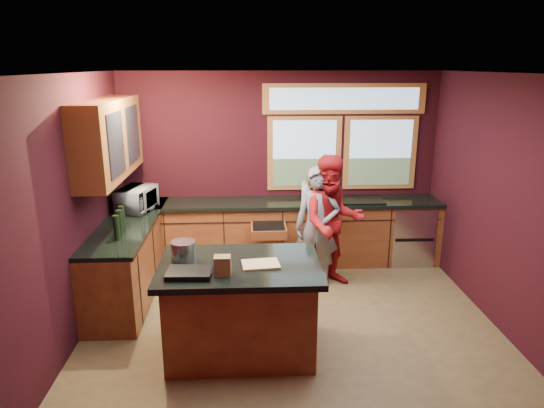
{
  "coord_description": "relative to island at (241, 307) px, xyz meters",
  "views": [
    {
      "loc": [
        -0.46,
        -4.85,
        2.78
      ],
      "look_at": [
        -0.19,
        0.4,
        1.26
      ],
      "focal_mm": 32.0,
      "sensor_mm": 36.0,
      "label": 1
    }
  ],
  "objects": [
    {
      "name": "floor",
      "position": [
        0.55,
        0.54,
        -0.48
      ],
      "size": [
        4.5,
        4.5,
        0.0
      ],
      "primitive_type": "plane",
      "color": "brown",
      "rests_on": "ground"
    },
    {
      "name": "room_shell",
      "position": [
        -0.05,
        0.87,
        1.32
      ],
      "size": [
        4.52,
        4.02,
        2.71
      ],
      "color": "black",
      "rests_on": "ground"
    },
    {
      "name": "back_counter",
      "position": [
        0.75,
        2.24,
        -0.01
      ],
      "size": [
        4.5,
        0.64,
        0.93
      ],
      "color": "#562014",
      "rests_on": "floor"
    },
    {
      "name": "left_counter",
      "position": [
        -1.4,
        1.39,
        -0.01
      ],
      "size": [
        0.64,
        2.3,
        0.93
      ],
      "color": "#562014",
      "rests_on": "floor"
    },
    {
      "name": "island",
      "position": [
        0.0,
        0.0,
        0.0
      ],
      "size": [
        1.55,
        1.05,
        0.95
      ],
      "color": "#562014",
      "rests_on": "floor"
    },
    {
      "name": "person_grey",
      "position": [
        0.96,
        1.5,
        0.3
      ],
      "size": [
        0.64,
        0.48,
        1.57
      ],
      "primitive_type": "imported",
      "rotation": [
        0.0,
        0.0,
        -0.21
      ],
      "color": "slate",
      "rests_on": "floor"
    },
    {
      "name": "person_red",
      "position": [
        1.15,
        1.5,
        0.38
      ],
      "size": [
        0.88,
        0.71,
        1.71
      ],
      "primitive_type": "imported",
      "rotation": [
        0.0,
        0.0,
        0.08
      ],
      "color": "maroon",
      "rests_on": "floor"
    },
    {
      "name": "microwave",
      "position": [
        -1.37,
        1.87,
        0.61
      ],
      "size": [
        0.5,
        0.63,
        0.31
      ],
      "primitive_type": "imported",
      "rotation": [
        0.0,
        0.0,
        1.33
      ],
      "color": "#999999",
      "rests_on": "left_counter"
    },
    {
      "name": "potted_plant",
      "position": [
        1.01,
        2.29,
        0.65
      ],
      "size": [
        0.35,
        0.3,
        0.39
      ],
      "primitive_type": "imported",
      "color": "#999999",
      "rests_on": "back_counter"
    },
    {
      "name": "paper_towel",
      "position": [
        0.9,
        2.24,
        0.59
      ],
      "size": [
        0.12,
        0.12,
        0.28
      ],
      "primitive_type": "cylinder",
      "color": "white",
      "rests_on": "back_counter"
    },
    {
      "name": "cutting_board",
      "position": [
        0.2,
        -0.05,
        0.48
      ],
      "size": [
        0.37,
        0.29,
        0.02
      ],
      "primitive_type": "cube",
      "rotation": [
        0.0,
        0.0,
        0.11
      ],
      "color": "tan",
      "rests_on": "island"
    },
    {
      "name": "stock_pot",
      "position": [
        -0.55,
        0.15,
        0.56
      ],
      "size": [
        0.24,
        0.24,
        0.18
      ],
      "primitive_type": "cylinder",
      "color": "silver",
      "rests_on": "island"
    },
    {
      "name": "paper_bag",
      "position": [
        -0.15,
        -0.25,
        0.56
      ],
      "size": [
        0.15,
        0.12,
        0.18
      ],
      "primitive_type": "cube",
      "rotation": [
        0.0,
        0.0,
        -0.01
      ],
      "color": "brown",
      "rests_on": "island"
    },
    {
      "name": "black_tray",
      "position": [
        -0.45,
        -0.25,
        0.49
      ],
      "size": [
        0.41,
        0.3,
        0.05
      ],
      "primitive_type": "cube",
      "rotation": [
        0.0,
        0.0,
        -0.05
      ],
      "color": "black",
      "rests_on": "island"
    }
  ]
}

